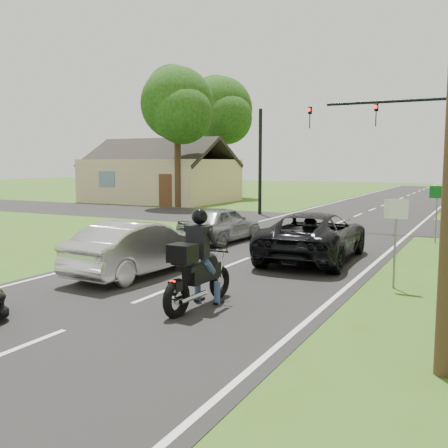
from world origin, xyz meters
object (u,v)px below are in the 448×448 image
at_px(silver_sedan, 138,248).
at_px(sign_green, 437,200).
at_px(silver_suv, 221,224).
at_px(dark_suv, 314,236).
at_px(sign_white, 396,222).
at_px(traffic_signal, 407,135).
at_px(motorcycle_rider, 197,269).

relative_size(silver_sedan, sign_green, 2.06).
bearing_deg(silver_suv, dark_suv, 160.19).
bearing_deg(silver_suv, silver_sedan, 100.27).
bearing_deg(dark_suv, sign_white, 133.52).
height_order(traffic_signal, sign_green, traffic_signal).
bearing_deg(traffic_signal, silver_sedan, -111.59).
relative_size(dark_suv, silver_sedan, 1.22).
bearing_deg(sign_green, sign_white, -91.43).
xyz_separation_m(traffic_signal, sign_green, (1.56, -3.02, -2.54)).
height_order(silver_sedan, sign_white, sign_white).
xyz_separation_m(motorcycle_rider, sign_white, (3.32, 3.60, 0.78)).
distance_m(motorcycle_rider, dark_suv, 6.29).
xyz_separation_m(sign_white, sign_green, (0.20, 8.00, 0.00)).
bearing_deg(sign_green, dark_suv, -119.45).
distance_m(silver_sedan, sign_white, 6.57).
distance_m(sign_white, sign_green, 8.00).
distance_m(dark_suv, silver_sedan, 5.48).
relative_size(silver_suv, sign_white, 1.90).
xyz_separation_m(silver_suv, sign_white, (7.00, -4.52, 0.90)).
relative_size(dark_suv, sign_green, 2.51).
relative_size(traffic_signal, sign_white, 3.00).
bearing_deg(silver_sedan, silver_suv, -79.95).
xyz_separation_m(motorcycle_rider, silver_suv, (-3.68, 8.12, -0.12)).
bearing_deg(motorcycle_rider, sign_green, 75.84).
height_order(motorcycle_rider, silver_suv, motorcycle_rider).
height_order(motorcycle_rider, sign_green, sign_green).
bearing_deg(dark_suv, silver_sedan, 47.20).
height_order(traffic_signal, sign_white, traffic_signal).
relative_size(silver_suv, sign_green, 1.90).
height_order(dark_suv, sign_white, sign_white).
bearing_deg(silver_sedan, sign_white, -162.66).
xyz_separation_m(silver_suv, traffic_signal, (5.63, 6.50, 3.44)).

